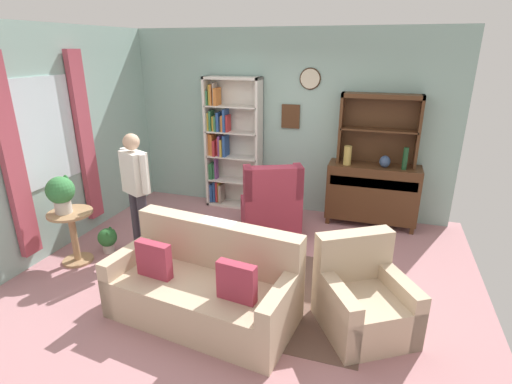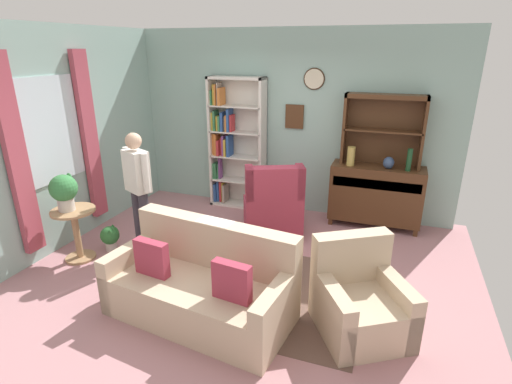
# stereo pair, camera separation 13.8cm
# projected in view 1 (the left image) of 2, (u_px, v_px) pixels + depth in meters

# --- Properties ---
(ground_plane) EXTENTS (5.40, 4.60, 0.02)m
(ground_plane) POSITION_uv_depth(u_px,v_px,m) (243.00, 272.00, 4.75)
(ground_plane) COLOR #B27A7F
(wall_back) EXTENTS (5.00, 0.09, 2.80)m
(wall_back) POSITION_uv_depth(u_px,v_px,m) (288.00, 123.00, 6.16)
(wall_back) COLOR #93B7AD
(wall_back) RESTS_ON ground_plane
(wall_left) EXTENTS (0.16, 4.20, 2.80)m
(wall_left) POSITION_uv_depth(u_px,v_px,m) (52.00, 142.00, 4.97)
(wall_left) COLOR #93B7AD
(wall_left) RESTS_ON ground_plane
(area_rug) EXTENTS (2.46, 1.76, 0.01)m
(area_rug) POSITION_uv_depth(u_px,v_px,m) (251.00, 287.00, 4.42)
(area_rug) COLOR brown
(area_rug) RESTS_ON ground_plane
(bookshelf) EXTENTS (0.90, 0.30, 2.10)m
(bookshelf) POSITION_uv_depth(u_px,v_px,m) (229.00, 144.00, 6.38)
(bookshelf) COLOR silver
(bookshelf) RESTS_ON ground_plane
(sideboard) EXTENTS (1.30, 0.45, 0.92)m
(sideboard) POSITION_uv_depth(u_px,v_px,m) (372.00, 192.00, 5.84)
(sideboard) COLOR #4C2D19
(sideboard) RESTS_ON ground_plane
(sideboard_hutch) EXTENTS (1.10, 0.26, 1.00)m
(sideboard_hutch) POSITION_uv_depth(u_px,v_px,m) (380.00, 120.00, 5.57)
(sideboard_hutch) COLOR #4C2D19
(sideboard_hutch) RESTS_ON sideboard
(vase_tall) EXTENTS (0.11, 0.11, 0.27)m
(vase_tall) POSITION_uv_depth(u_px,v_px,m) (348.00, 155.00, 5.69)
(vase_tall) COLOR tan
(vase_tall) RESTS_ON sideboard
(vase_round) EXTENTS (0.15, 0.15, 0.17)m
(vase_round) POSITION_uv_depth(u_px,v_px,m) (385.00, 162.00, 5.57)
(vase_round) COLOR #33476B
(vase_round) RESTS_ON sideboard
(bottle_wine) EXTENTS (0.07, 0.07, 0.31)m
(bottle_wine) POSITION_uv_depth(u_px,v_px,m) (405.00, 159.00, 5.45)
(bottle_wine) COLOR #194223
(bottle_wine) RESTS_ON sideboard
(couch_floral) EXTENTS (1.90, 1.08, 0.90)m
(couch_floral) POSITION_uv_depth(u_px,v_px,m) (205.00, 287.00, 3.88)
(couch_floral) COLOR #C6AD8E
(couch_floral) RESTS_ON ground_plane
(armchair_floral) EXTENTS (1.05, 1.06, 0.88)m
(armchair_floral) POSITION_uv_depth(u_px,v_px,m) (363.00, 301.00, 3.71)
(armchair_floral) COLOR #C6AD8E
(armchair_floral) RESTS_ON ground_plane
(wingback_chair) EXTENTS (1.04, 1.05, 1.05)m
(wingback_chair) POSITION_uv_depth(u_px,v_px,m) (271.00, 208.00, 5.58)
(wingback_chair) COLOR #A33347
(wingback_chair) RESTS_ON ground_plane
(plant_stand) EXTENTS (0.52, 0.52, 0.67)m
(plant_stand) POSITION_uv_depth(u_px,v_px,m) (73.00, 231.00, 4.82)
(plant_stand) COLOR #A87F56
(plant_stand) RESTS_ON ground_plane
(potted_plant_large) EXTENTS (0.32, 0.32, 0.45)m
(potted_plant_large) POSITION_uv_depth(u_px,v_px,m) (61.00, 192.00, 4.63)
(potted_plant_large) COLOR beige
(potted_plant_large) RESTS_ON plant_stand
(potted_plant_small) EXTENTS (0.24, 0.24, 0.33)m
(potted_plant_small) POSITION_uv_depth(u_px,v_px,m) (108.00, 239.00, 5.11)
(potted_plant_small) COLOR beige
(potted_plant_small) RESTS_ON ground_plane
(person_reading) EXTENTS (0.50, 0.33, 1.56)m
(person_reading) POSITION_uv_depth(u_px,v_px,m) (136.00, 186.00, 4.91)
(person_reading) COLOR #38333D
(person_reading) RESTS_ON ground_plane
(coffee_table) EXTENTS (0.80, 0.50, 0.42)m
(coffee_table) POSITION_uv_depth(u_px,v_px,m) (241.00, 246.00, 4.58)
(coffee_table) COLOR #4C2D19
(coffee_table) RESTS_ON ground_plane
(book_stack) EXTENTS (0.22, 0.15, 0.09)m
(book_stack) POSITION_uv_depth(u_px,v_px,m) (227.00, 239.00, 4.53)
(book_stack) COLOR #3F3833
(book_stack) RESTS_ON coffee_table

